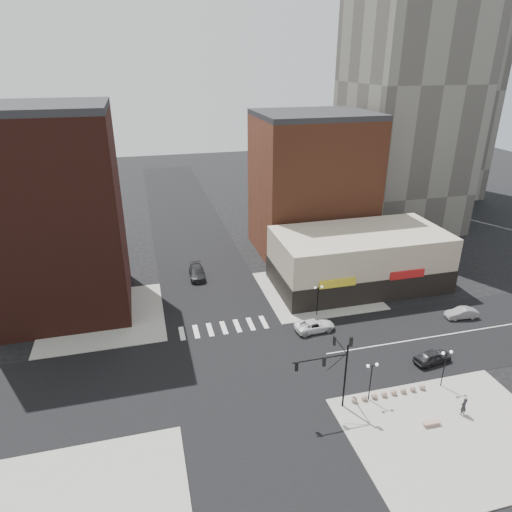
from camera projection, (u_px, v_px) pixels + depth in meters
name	position (u px, v px, depth m)	size (l,w,h in m)	color
ground	(239.00, 368.00, 48.64)	(240.00, 240.00, 0.00)	black
road_ew	(239.00, 368.00, 48.63)	(200.00, 14.00, 0.02)	black
road_ns	(239.00, 368.00, 48.63)	(14.00, 200.00, 0.02)	black
sidewalk_nw	(104.00, 317.00, 58.14)	(15.00, 15.00, 0.12)	gray
sidewalk_ne	(316.00, 290.00, 64.82)	(15.00, 15.00, 0.12)	gray
sidewalk_se	(452.00, 435.00, 39.88)	(18.00, 14.00, 0.12)	gray
building_nw	(53.00, 217.00, 55.68)	(16.00, 15.00, 25.00)	#3A1812
building_ne_midrise	(312.00, 186.00, 74.80)	(18.00, 15.00, 22.00)	brown
tower_far	(456.00, 3.00, 95.78)	(18.00, 18.00, 82.00)	#47443F
building_ne_row	(359.00, 263.00, 65.47)	(24.20, 12.20, 8.00)	#B4A58F
traffic_signal	(335.00, 363.00, 41.38)	(5.59, 3.09, 7.77)	black
street_lamp_se_a	(372.00, 372.00, 42.76)	(1.22, 0.32, 4.16)	black
street_lamp_se_b	(446.00, 359.00, 44.61)	(1.22, 0.32, 4.16)	black
street_lamp_ne	(318.00, 293.00, 57.19)	(1.22, 0.32, 4.16)	black
bollard_row	(389.00, 393.00, 44.42)	(7.92, 0.57, 0.57)	gray
white_suv	(315.00, 325.00, 55.13)	(2.27, 4.92, 1.37)	silver
dark_sedan_east	(433.00, 357.00, 49.27)	(1.72, 4.28, 1.46)	black
silver_sedan	(461.00, 313.00, 57.80)	(1.42, 4.07, 1.34)	#939297
dark_sedan_north	(197.00, 273.00, 68.43)	(2.20, 5.40, 1.57)	black
pedestrian	(464.00, 406.00, 41.81)	(0.68, 0.45, 1.87)	#262429
stone_bench	(432.00, 423.00, 40.84)	(1.61, 0.52, 0.37)	#A17F6F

